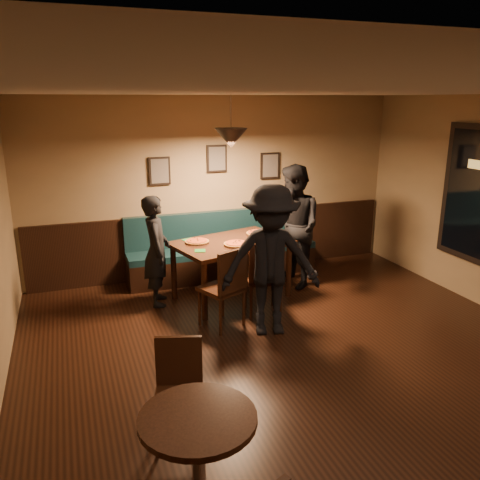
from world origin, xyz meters
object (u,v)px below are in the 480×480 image
Objects in this scene: soda_glass at (277,240)px; diner_right at (294,227)px; chair_near_right at (263,276)px; cafe_table at (199,469)px; diner_front at (271,261)px; booth_bench at (223,246)px; diner_left at (157,251)px; chair_near_left at (221,287)px; tabasco_bottle at (265,235)px; cafe_chair_far at (178,396)px; dining_table at (232,270)px.

diner_right is at bearing 45.20° from soda_glass.
chair_near_right is 1.26× the size of cafe_table.
diner_right is at bearing 68.93° from diner_front.
diner_left is (-1.17, -0.71, 0.26)m from booth_bench.
diner_left reaches higher than chair_near_left.
chair_near_right is 0.56× the size of diner_front.
booth_bench is 1.34m from soda_glass.
diner_right is 0.57m from tabasco_bottle.
soda_glass is 0.15× the size of cafe_chair_far.
booth_bench is 2.93× the size of chair_near_right.
chair_near_right is 1.49m from diner_left.
booth_bench is 2.08m from diner_front.
soda_glass is at bearing 50.30° from chair_near_right.
dining_table is 1.51× the size of chair_near_left.
dining_table is at bearing 147.55° from soda_glass.
soda_glass is at bearing -99.03° from diner_left.
cafe_table is at bearing -127.00° from dining_table.
soda_glass is at bearing -111.92° from cafe_chair_far.
dining_table is (-0.15, -0.87, -0.08)m from booth_bench.
booth_bench is at bearing 70.26° from cafe_table.
dining_table is 14.08× the size of tabasco_bottle.
cafe_table is (-1.66, -2.95, -0.11)m from chair_near_right.
dining_table is 1.02× the size of diner_left.
tabasco_bottle is (0.34, -0.92, 0.39)m from booth_bench.
diner_right is 16.58× the size of tabasco_bottle.
booth_bench is at bearing 101.46° from chair_near_right.
cafe_chair_far is (0.05, 0.80, 0.03)m from cafe_table.
tabasco_bottle is at bearing 73.63° from chair_near_right.
dining_table is 0.92m from chair_near_left.
cafe_table is at bearing -121.59° from soda_glass.
cafe_chair_far is (-1.40, -2.78, 0.02)m from dining_table.
diner_right is at bearing -113.03° from cafe_chair_far.
chair_near_right is 0.67× the size of diner_left.
chair_near_left is 1.76m from diner_right.
diner_left reaches higher than booth_bench.
soda_glass is at bearing 58.41° from cafe_table.
booth_bench is 1.05m from tabasco_bottle.
diner_left reaches higher than chair_near_right.
chair_near_right reaches higher than cafe_chair_far.
diner_front reaches higher than dining_table.
diner_front is at bearing -131.57° from diner_left.
chair_near_right is (0.21, -0.64, 0.09)m from dining_table.
diner_left is 2.05m from diner_right.
booth_bench is 3.71× the size of cafe_table.
cafe_table is (-0.42, -3.73, -0.36)m from diner_left.
diner_left is at bearing 144.25° from diner_front.
booth_bench is 27.11× the size of tabasco_bottle.
diner_right reaches higher than diner_front.
tabasco_bottle is (0.49, -0.05, 0.47)m from dining_table.
chair_near_right is at bearing -51.74° from diner_right.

